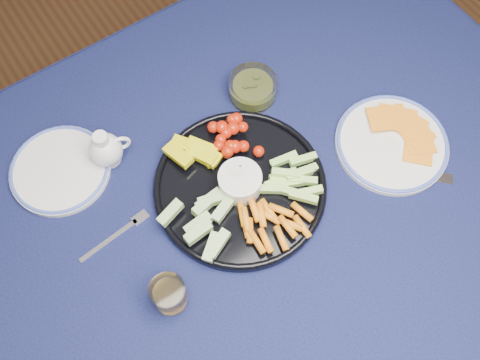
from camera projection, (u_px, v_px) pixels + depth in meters
dining_table at (209, 230)px, 1.19m from camera, size 1.67×1.07×0.75m
crudite_platter at (239, 187)px, 1.11m from camera, size 0.36×0.36×0.12m
creamer_pitcher at (106, 149)px, 1.13m from camera, size 0.09×0.07×0.10m
pickle_bowl at (253, 89)px, 1.22m from camera, size 0.11×0.11×0.05m
cheese_plate at (392, 143)px, 1.17m from camera, size 0.25×0.25×0.03m
juice_tumbler at (169, 295)px, 1.00m from camera, size 0.07×0.07×0.08m
fork_left at (120, 232)px, 1.09m from camera, size 0.16×0.03×0.00m
fork_right at (416, 174)px, 1.15m from camera, size 0.14×0.15×0.00m
side_plate_extra at (60, 170)px, 1.14m from camera, size 0.21×0.21×0.02m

